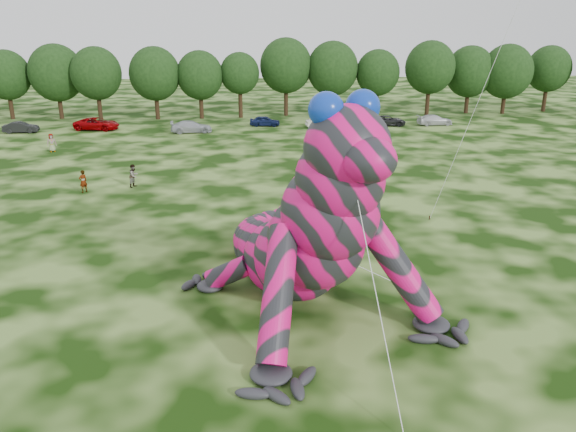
% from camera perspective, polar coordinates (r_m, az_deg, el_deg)
% --- Properties ---
extents(ground, '(240.00, 240.00, 0.00)m').
position_cam_1_polar(ground, '(23.41, -6.45, -11.72)').
color(ground, '#16330A').
rests_on(ground, ground).
extents(inflatable_gecko, '(22.73, 24.35, 9.74)m').
position_cam_1_polar(inflatable_gecko, '(25.04, -0.45, 2.61)').
color(inflatable_gecko, '#E10D70').
rests_on(inflatable_gecko, ground).
extents(tree_4, '(6.22, 5.60, 9.06)m').
position_cam_1_polar(tree_4, '(84.91, -26.59, 11.84)').
color(tree_4, black).
rests_on(tree_4, ground).
extents(tree_5, '(7.16, 6.44, 9.80)m').
position_cam_1_polar(tree_5, '(82.50, -22.39, 12.51)').
color(tree_5, black).
rests_on(tree_5, ground).
extents(tree_6, '(6.52, 5.86, 9.49)m').
position_cam_1_polar(tree_6, '(79.37, -18.81, 12.61)').
color(tree_6, black).
rests_on(tree_6, ground).
extents(tree_7, '(6.68, 6.01, 9.48)m').
position_cam_1_polar(tree_7, '(78.10, -13.33, 12.99)').
color(tree_7, black).
rests_on(tree_7, ground).
extents(tree_8, '(6.14, 5.53, 8.94)m').
position_cam_1_polar(tree_8, '(77.70, -8.90, 13.04)').
color(tree_8, black).
rests_on(tree_8, ground).
extents(tree_9, '(5.27, 4.74, 8.68)m').
position_cam_1_polar(tree_9, '(77.91, -4.90, 13.10)').
color(tree_9, black).
rests_on(tree_9, ground).
extents(tree_10, '(7.09, 6.38, 10.50)m').
position_cam_1_polar(tree_10, '(79.33, -0.21, 13.93)').
color(tree_10, black).
rests_on(tree_10, ground).
extents(tree_11, '(7.01, 6.31, 10.07)m').
position_cam_1_polar(tree_11, '(79.75, 4.53, 13.74)').
color(tree_11, black).
rests_on(tree_11, ground).
extents(tree_12, '(5.99, 5.39, 8.97)m').
position_cam_1_polar(tree_12, '(80.60, 9.06, 13.23)').
color(tree_12, black).
rests_on(tree_12, ground).
extents(tree_13, '(6.83, 6.15, 10.13)m').
position_cam_1_polar(tree_13, '(81.96, 14.16, 13.41)').
color(tree_13, black).
rests_on(tree_13, ground).
extents(tree_14, '(6.82, 6.14, 9.40)m').
position_cam_1_polar(tree_14, '(85.70, 17.91, 13.04)').
color(tree_14, black).
rests_on(tree_14, ground).
extents(tree_15, '(7.17, 6.45, 9.63)m').
position_cam_1_polar(tree_15, '(86.87, 21.29, 12.83)').
color(tree_15, black).
rests_on(tree_15, ground).
extents(tree_16, '(6.26, 5.63, 9.37)m').
position_cam_1_polar(tree_16, '(91.51, 24.86, 12.54)').
color(tree_16, black).
rests_on(tree_16, ground).
extents(car_1, '(4.00, 1.67, 1.29)m').
position_cam_1_polar(car_1, '(73.42, -25.51, 8.13)').
color(car_1, black).
rests_on(car_1, ground).
extents(car_2, '(5.70, 3.45, 1.48)m').
position_cam_1_polar(car_2, '(72.10, -18.85, 8.86)').
color(car_2, '#960105').
rests_on(car_2, ground).
extents(car_3, '(4.96, 2.43, 1.39)m').
position_cam_1_polar(car_3, '(67.48, -9.79, 8.92)').
color(car_3, '#ABAFB5').
rests_on(car_3, ground).
extents(car_4, '(3.91, 1.94, 1.28)m').
position_cam_1_polar(car_4, '(71.14, -2.37, 9.62)').
color(car_4, '#111B46').
rests_on(car_4, ground).
extents(car_5, '(4.03, 1.83, 1.28)m').
position_cam_1_polar(car_5, '(70.01, 3.44, 9.46)').
color(car_5, silver).
rests_on(car_5, ground).
extents(car_6, '(4.68, 2.51, 1.25)m').
position_cam_1_polar(car_6, '(72.50, 10.10, 9.51)').
color(car_6, black).
rests_on(car_6, ground).
extents(car_7, '(4.59, 2.13, 1.30)m').
position_cam_1_polar(car_7, '(74.10, 14.69, 9.41)').
color(car_7, silver).
rests_on(car_7, ground).
extents(spectator_4, '(1.04, 0.91, 1.79)m').
position_cam_1_polar(spectator_4, '(60.81, -22.89, 6.88)').
color(spectator_4, gray).
rests_on(spectator_4, ground).
extents(spectator_2, '(1.26, 1.34, 1.82)m').
position_cam_1_polar(spectator_2, '(51.55, 8.76, 6.25)').
color(spectator_2, gray).
rests_on(spectator_2, ground).
extents(spectator_0, '(0.73, 0.73, 1.70)m').
position_cam_1_polar(spectator_0, '(44.65, -20.09, 3.32)').
color(spectator_0, gray).
rests_on(spectator_0, ground).
extents(spectator_3, '(0.67, 1.10, 1.75)m').
position_cam_1_polar(spectator_3, '(52.87, 6.81, 6.61)').
color(spectator_3, gray).
rests_on(spectator_3, ground).
extents(spectator_1, '(1.01, 1.09, 1.78)m').
position_cam_1_polar(spectator_1, '(45.01, -15.40, 3.97)').
color(spectator_1, gray).
rests_on(spectator_1, ground).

